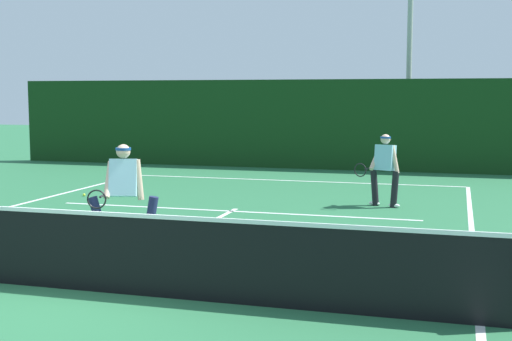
{
  "coord_description": "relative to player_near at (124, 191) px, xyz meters",
  "views": [
    {
      "loc": [
        4.5,
        -7.46,
        2.43
      ],
      "look_at": [
        0.86,
        4.96,
        1.0
      ],
      "focal_mm": 48.72,
      "sensor_mm": 36.0,
      "label": 1
    }
  ],
  "objects": [
    {
      "name": "back_fence_windscreen",
      "position": [
        0.53,
        12.29,
        0.54
      ],
      "size": [
        21.14,
        0.12,
        2.9
      ],
      "primitive_type": "cube",
      "color": "#123514",
      "rests_on": "ground_plane"
    },
    {
      "name": "court_line_centre",
      "position": [
        0.53,
        0.89,
        -0.91
      ],
      "size": [
        0.1,
        6.4,
        0.01
      ],
      "primitive_type": "cube",
      "color": "white",
      "rests_on": "ground_plane"
    },
    {
      "name": "tennis_net",
      "position": [
        0.53,
        -2.31,
        -0.39
      ],
      "size": [
        10.47,
        0.09,
        1.07
      ],
      "color": "#1E4723",
      "rests_on": "ground_plane"
    },
    {
      "name": "tennis_ball",
      "position": [
        -3.52,
        4.82,
        -0.88
      ],
      "size": [
        0.07,
        0.07,
        0.07
      ],
      "primitive_type": "sphere",
      "color": "#D1E033",
      "rests_on": "ground_plane"
    },
    {
      "name": "court_line_baseline_far",
      "position": [
        0.53,
        9.1,
        -0.91
      ],
      "size": [
        9.55,
        0.1,
        0.01
      ],
      "primitive_type": "cube",
      "color": "white",
      "rests_on": "ground_plane"
    },
    {
      "name": "player_far",
      "position": [
        3.51,
        5.29,
        -0.05
      ],
      "size": [
        0.98,
        0.83,
        1.58
      ],
      "rotation": [
        0.0,
        0.0,
        2.77
      ],
      "color": "black",
      "rests_on": "ground_plane"
    },
    {
      "name": "light_pole",
      "position": [
        3.36,
        14.23,
        3.54
      ],
      "size": [
        0.55,
        0.44,
        7.23
      ],
      "color": "#9EA39E",
      "rests_on": "ground_plane"
    },
    {
      "name": "court_line_service",
      "position": [
        0.53,
        3.78,
        -0.91
      ],
      "size": [
        7.79,
        0.1,
        0.01
      ],
      "primitive_type": "cube",
      "color": "white",
      "rests_on": "ground_plane"
    },
    {
      "name": "court_line_sideline_right",
      "position": [
        5.3,
        -2.31,
        -0.91
      ],
      "size": [
        0.1,
        22.82,
        0.01
      ],
      "primitive_type": "cube",
      "color": "white",
      "rests_on": "ground_plane"
    },
    {
      "name": "player_near",
      "position": [
        0.0,
        0.0,
        0.0
      ],
      "size": [
        1.12,
        0.92,
        1.66
      ],
      "rotation": [
        0.0,
        0.0,
        3.41
      ],
      "color": "#1E234C",
      "rests_on": "ground_plane"
    },
    {
      "name": "ground_plane",
      "position": [
        0.53,
        -2.31,
        -0.91
      ],
      "size": [
        80.0,
        80.0,
        0.0
      ],
      "primitive_type": "plane",
      "color": "#286840"
    }
  ]
}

